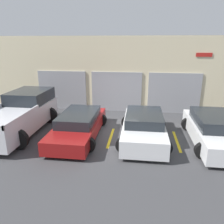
{
  "coord_description": "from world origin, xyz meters",
  "views": [
    {
      "loc": [
        1.26,
        -10.55,
        4.26
      ],
      "look_at": [
        0.0,
        -0.79,
        1.1
      ],
      "focal_mm": 35.0,
      "sensor_mm": 36.0,
      "label": 1
    }
  ],
  "objects_px": {
    "pickup_truck": "(20,114)",
    "sedan_white": "(144,127)",
    "van_right": "(214,130)",
    "sedan_side": "(79,125)"
  },
  "relations": [
    {
      "from": "pickup_truck",
      "to": "sedan_white",
      "type": "height_order",
      "value": "pickup_truck"
    },
    {
      "from": "pickup_truck",
      "to": "sedan_side",
      "type": "relative_size",
      "value": 1.08
    },
    {
      "from": "van_right",
      "to": "sedan_white",
      "type": "bearing_deg",
      "value": -179.92
    },
    {
      "from": "sedan_side",
      "to": "van_right",
      "type": "bearing_deg",
      "value": -0.03
    },
    {
      "from": "sedan_white",
      "to": "van_right",
      "type": "bearing_deg",
      "value": 0.08
    },
    {
      "from": "pickup_truck",
      "to": "van_right",
      "type": "bearing_deg",
      "value": -1.48
    },
    {
      "from": "sedan_white",
      "to": "sedan_side",
      "type": "relative_size",
      "value": 0.91
    },
    {
      "from": "sedan_white",
      "to": "pickup_truck",
      "type": "bearing_deg",
      "value": 177.75
    },
    {
      "from": "pickup_truck",
      "to": "sedan_white",
      "type": "distance_m",
      "value": 6.04
    },
    {
      "from": "pickup_truck",
      "to": "sedan_white",
      "type": "bearing_deg",
      "value": -2.25
    }
  ]
}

